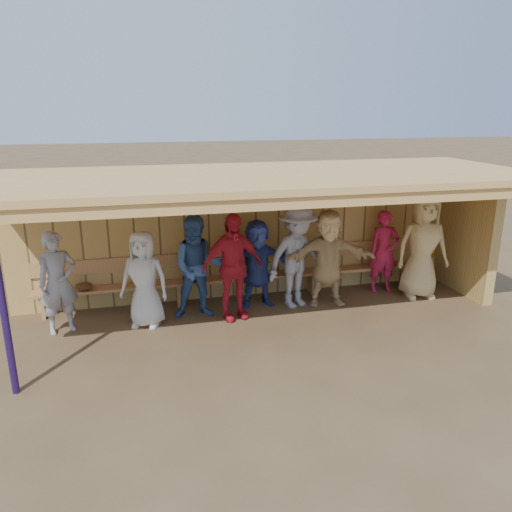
{
  "coord_description": "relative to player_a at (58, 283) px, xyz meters",
  "views": [
    {
      "loc": [
        -1.98,
        -7.58,
        3.51
      ],
      "look_at": [
        0.0,
        0.35,
        1.05
      ],
      "focal_mm": 35.0,
      "sensor_mm": 36.0,
      "label": 1
    }
  ],
  "objects": [
    {
      "name": "player_c",
      "position": [
        2.23,
        0.07,
        0.06
      ],
      "size": [
        0.92,
        0.75,
        1.79
      ],
      "primitive_type": "imported",
      "rotation": [
        0.0,
        0.0,
        -0.08
      ],
      "color": "#345891",
      "rests_on": "ground"
    },
    {
      "name": "dugout_structure",
      "position": [
        3.61,
        0.3,
        0.86
      ],
      "size": [
        8.8,
        3.2,
        2.5
      ],
      "color": "tan",
      "rests_on": "ground"
    },
    {
      "name": "player_extra",
      "position": [
        3.33,
        0.32,
        -0.03
      ],
      "size": [
        1.51,
        0.55,
        1.6
      ],
      "primitive_type": "imported",
      "rotation": [
        0.0,
        0.0,
        -0.05
      ],
      "color": "#33438C",
      "rests_on": "ground"
    },
    {
      "name": "player_b",
      "position": [
        1.33,
        -0.1,
        -0.02
      ],
      "size": [
        0.93,
        0.77,
        1.62
      ],
      "primitive_type": "imported",
      "rotation": [
        0.0,
        0.0,
        -0.38
      ],
      "color": "silver",
      "rests_on": "ground"
    },
    {
      "name": "bench",
      "position": [
        3.22,
        0.73,
        -0.31
      ],
      "size": [
        7.6,
        0.34,
        0.93
      ],
      "color": "tan",
      "rests_on": "ground"
    },
    {
      "name": "player_g",
      "position": [
        5.89,
        0.42,
        -0.03
      ],
      "size": [
        0.62,
        0.44,
        1.61
      ],
      "primitive_type": "imported",
      "rotation": [
        0.0,
        0.0,
        -0.09
      ],
      "color": "#B91D40",
      "rests_on": "ground"
    },
    {
      "name": "player_h",
      "position": [
        6.44,
        -0.01,
        0.16
      ],
      "size": [
        1.06,
        0.77,
        1.98
      ],
      "primitive_type": "imported",
      "rotation": [
        0.0,
        0.0,
        -0.15
      ],
      "color": "#D4B777",
      "rests_on": "ground"
    },
    {
      "name": "ground",
      "position": [
        3.22,
        -0.39,
        -0.83
      ],
      "size": [
        90.0,
        90.0,
        0.0
      ],
      "primitive_type": "plane",
      "color": "brown",
      "rests_on": "ground"
    },
    {
      "name": "player_f",
      "position": [
        4.59,
        0.06,
        0.05
      ],
      "size": [
        1.7,
        0.78,
        1.77
      ],
      "primitive_type": "imported",
      "rotation": [
        0.0,
        0.0,
        -0.16
      ],
      "color": "#E4BE80",
      "rests_on": "ground"
    },
    {
      "name": "player_e",
      "position": [
        4.01,
        0.11,
        0.11
      ],
      "size": [
        1.38,
        1.06,
        1.88
      ],
      "primitive_type": "imported",
      "rotation": [
        0.0,
        0.0,
        0.34
      ],
      "color": "#919299",
      "rests_on": "ground"
    },
    {
      "name": "dugout_equipment",
      "position": [
        3.0,
        0.6,
        -0.34
      ],
      "size": [
        6.78,
        0.62,
        0.8
      ],
      "color": "gold",
      "rests_on": "ground"
    },
    {
      "name": "player_d",
      "position": [
        2.78,
        -0.14,
        0.09
      ],
      "size": [
        1.15,
        0.68,
        1.84
      ],
      "primitive_type": "imported",
      "rotation": [
        0.0,
        0.0,
        0.23
      ],
      "color": "red",
      "rests_on": "ground"
    },
    {
      "name": "player_a",
      "position": [
        0.0,
        0.0,
        0.0
      ],
      "size": [
        0.71,
        0.59,
        1.67
      ],
      "primitive_type": "imported",
      "rotation": [
        0.0,
        0.0,
        0.37
      ],
      "color": "#92959B",
      "rests_on": "ground"
    }
  ]
}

